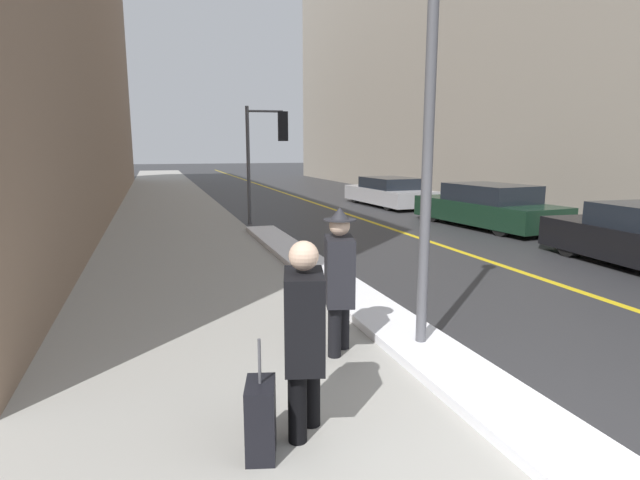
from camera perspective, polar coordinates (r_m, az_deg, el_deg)
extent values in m
plane|color=#2D2D30|center=(4.37, 24.01, -22.81)|extent=(160.00, 160.00, 0.00)
cube|color=#9E9B93|center=(17.79, -16.28, 2.45)|extent=(4.00, 80.00, 0.01)
cube|color=gold|center=(18.97, 2.16, 3.32)|extent=(0.16, 80.00, 0.00)
cube|color=white|center=(8.75, 1.27, -4.65)|extent=(0.82, 12.37, 0.12)
cube|color=#846B56|center=(23.40, -30.69, 18.90)|extent=(6.00, 36.00, 12.71)
cube|color=gray|center=(30.07, 14.90, 24.19)|extent=(6.00, 36.00, 19.35)
cylinder|color=#515156|center=(5.64, 12.31, 12.07)|extent=(0.12, 0.12, 5.04)
cylinder|color=#515156|center=(15.88, -8.19, 8.40)|extent=(0.11, 0.11, 3.62)
cylinder|color=#515156|center=(15.95, -6.31, 14.42)|extent=(1.10, 0.21, 0.07)
cube|color=black|center=(15.98, -4.26, 12.83)|extent=(0.32, 0.24, 0.90)
sphere|color=red|center=(16.11, -4.32, 13.83)|extent=(0.19, 0.19, 0.19)
sphere|color=orange|center=(16.10, -4.31, 12.81)|extent=(0.19, 0.19, 0.19)
sphere|color=green|center=(16.09, -4.30, 11.79)|extent=(0.19, 0.19, 0.19)
cylinder|color=black|center=(4.34, -1.01, -15.48)|extent=(0.15, 0.15, 0.87)
cylinder|color=black|center=(4.12, -2.61, -16.94)|extent=(0.15, 0.15, 0.87)
cube|color=black|center=(4.01, -1.83, -9.06)|extent=(0.44, 0.59, 0.76)
sphere|color=beige|center=(3.87, -1.88, -1.81)|extent=(0.24, 0.24, 0.24)
cube|color=black|center=(4.41, -1.95, -9.50)|extent=(0.15, 0.24, 0.28)
cylinder|color=black|center=(5.89, 2.66, -8.43)|extent=(0.15, 0.15, 0.86)
cylinder|color=black|center=(5.66, 1.68, -9.22)|extent=(0.15, 0.15, 0.86)
cube|color=black|center=(5.61, 2.22, -3.51)|extent=(0.43, 0.58, 0.76)
sphere|color=beige|center=(5.51, 2.26, 1.67)|extent=(0.23, 0.23, 0.23)
cylinder|color=#28282D|center=(5.51, 2.26, 2.33)|extent=(0.36, 0.36, 0.01)
cone|color=#28282D|center=(5.50, 2.27, 3.06)|extent=(0.22, 0.22, 0.14)
cylinder|color=black|center=(12.19, 26.64, -0.24)|extent=(0.24, 0.64, 0.63)
cylinder|color=black|center=(13.30, 31.83, 0.09)|extent=(0.24, 0.64, 0.63)
cube|color=black|center=(15.93, 18.46, 3.11)|extent=(2.33, 5.01, 0.64)
cube|color=black|center=(15.79, 18.87, 5.13)|extent=(1.95, 2.68, 0.51)
cylinder|color=black|center=(16.58, 12.86, 3.15)|extent=(0.26, 0.65, 0.64)
cylinder|color=black|center=(17.60, 17.10, 3.35)|extent=(0.26, 0.65, 0.64)
cylinder|color=black|center=(14.32, 20.07, 1.66)|extent=(0.26, 0.65, 0.64)
cylinder|color=black|center=(15.48, 24.39, 1.98)|extent=(0.26, 0.65, 0.64)
cube|color=#B2B2B7|center=(20.98, 7.87, 5.09)|extent=(2.12, 4.87, 0.60)
cube|color=black|center=(20.84, 8.06, 6.48)|extent=(1.86, 2.57, 0.44)
cylinder|color=black|center=(21.94, 4.11, 5.04)|extent=(0.25, 0.61, 0.60)
cylinder|color=black|center=(22.68, 7.85, 5.14)|extent=(0.25, 0.61, 0.60)
cylinder|color=black|center=(19.31, 7.87, 4.25)|extent=(0.25, 0.61, 0.60)
cylinder|color=black|center=(20.15, 11.94, 4.37)|extent=(0.25, 0.61, 0.60)
cube|color=black|center=(4.05, -6.78, -19.75)|extent=(0.31, 0.40, 0.60)
cylinder|color=#4C4C51|center=(3.84, -6.93, -13.59)|extent=(0.02, 0.02, 0.35)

